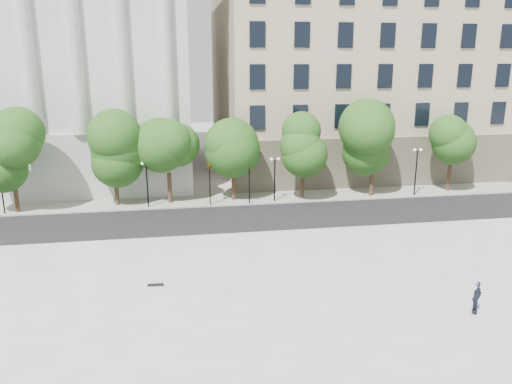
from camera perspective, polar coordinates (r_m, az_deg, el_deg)
ground at (r=22.79m, az=0.90°, el=-17.71°), size 160.00×160.00×0.00m
plaza at (r=25.22m, az=-0.33°, el=-13.64°), size 44.00×22.00×0.45m
street at (r=39.01m, az=-3.76°, el=-3.37°), size 60.00×8.00×0.02m
far_sidewalk at (r=44.71m, az=-4.52°, el=-0.90°), size 60.00×4.00×0.12m
building_west at (r=59.01m, az=-23.34°, el=14.44°), size 31.50×27.65×25.60m
building_east at (r=62.34m, az=13.19°, el=13.61°), size 36.00×26.15×23.00m
traffic_light_west at (r=42.13m, az=-5.36°, el=3.26°), size 0.40×1.88×4.26m
traffic_light_east at (r=42.49m, az=-0.77°, el=3.40°), size 0.55×1.86×4.24m
person_lying at (r=26.72m, az=23.70°, el=-12.20°), size 1.47×1.61×0.44m
skateboard at (r=27.91m, az=-11.42°, el=-10.36°), size 0.86×0.26×0.09m
street_trees at (r=43.19m, az=-2.69°, el=5.22°), size 42.15×4.87×7.46m
lamp_posts at (r=42.63m, az=-4.53°, el=2.32°), size 36.38×0.28×4.54m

